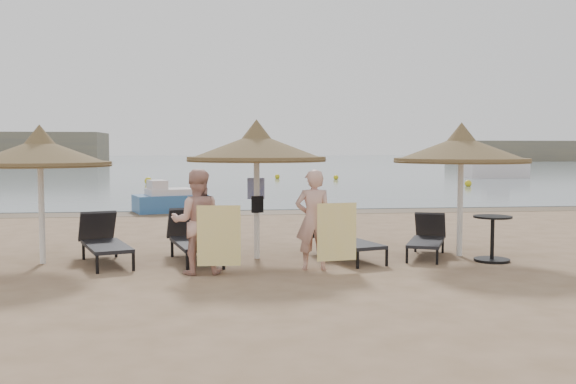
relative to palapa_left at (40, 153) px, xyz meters
name	(u,v)px	position (x,y,z in m)	size (l,w,h in m)	color
ground	(273,269)	(4.00, -1.01, -1.95)	(160.00, 160.00, 0.00)	#997A5D
sea	(216,162)	(4.00, 78.99, -1.94)	(200.00, 140.00, 0.03)	slate
wet_sand_strip	(243,213)	(4.00, 8.39, -1.95)	(200.00, 1.60, 0.01)	brown
far_shore	(25,141)	(-21.10, 76.81, 0.96)	(150.00, 54.80, 12.00)	#756A4F
palapa_left	(40,153)	(0.00, 0.00, 0.00)	(2.48, 2.48, 2.45)	white
palapa_center	(257,148)	(3.80, 0.05, 0.09)	(2.59, 2.59, 2.56)	white
palapa_right	(461,150)	(7.63, -0.15, 0.05)	(2.54, 2.54, 2.52)	white
lounger_far_left	(104,240)	(1.05, 0.01, -1.56)	(1.24, 2.05, 0.87)	black
lounger_near_left	(193,237)	(2.63, 0.04, -1.54)	(1.10, 2.14, 0.91)	black
lounger_near_right	(343,237)	(5.39, -0.10, -1.57)	(1.17, 2.02, 0.86)	black
lounger_far_right	(427,237)	(7.04, -0.04, -1.60)	(1.25, 1.82, 0.78)	black
side_table	(492,240)	(7.99, -0.77, -1.57)	(0.68, 0.68, 0.82)	black
person_left	(196,213)	(2.73, -1.27, -0.97)	(0.91, 0.59, 1.97)	#DAA393
person_right	(313,212)	(4.66, -1.14, -0.98)	(0.90, 0.58, 1.95)	#DAA393
towel_left	(219,236)	(3.08, -1.62, -1.29)	(0.69, 0.07, 0.96)	yellow
towel_right	(337,232)	(5.01, -1.39, -1.29)	(0.68, 0.12, 0.96)	yellow
bag_patterned	(256,188)	(3.80, 0.23, -0.67)	(0.32, 0.17, 0.39)	silver
bag_dark	(257,204)	(3.80, -0.11, -0.94)	(0.22, 0.13, 0.30)	black
pedal_boat	(169,200)	(1.67, 8.95, -1.58)	(2.47, 1.88, 1.02)	#30609C
buoy_left	(148,181)	(-0.35, 24.11, -1.75)	(0.41, 0.41, 0.41)	gold
buoy_mid	(277,177)	(7.35, 29.38, -1.79)	(0.32, 0.32, 0.32)	gold
buoy_right	(468,183)	(16.29, 20.04, -1.77)	(0.36, 0.36, 0.36)	gold
buoy_extra	(336,177)	(10.91, 27.92, -1.79)	(0.32, 0.32, 0.32)	gold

